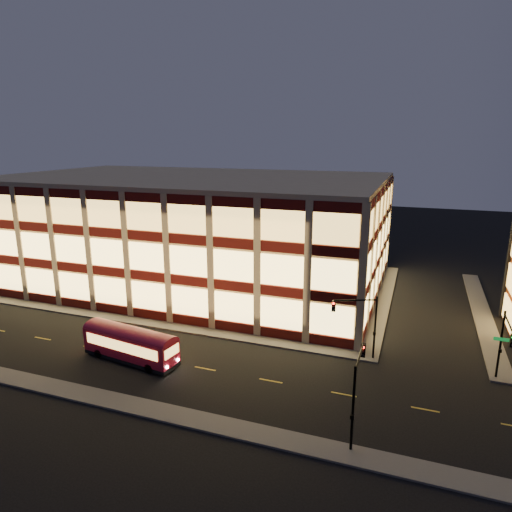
% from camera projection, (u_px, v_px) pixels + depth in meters
% --- Properties ---
extents(ground, '(200.00, 200.00, 0.00)m').
position_uv_depth(ground, '(145.00, 327.00, 48.34)').
color(ground, black).
rests_on(ground, ground).
extents(sidewalk_office_south, '(54.00, 2.00, 0.15)m').
position_uv_depth(sidewalk_office_south, '(127.00, 319.00, 50.22)').
color(sidewalk_office_south, '#514F4C').
rests_on(sidewalk_office_south, ground).
extents(sidewalk_office_east, '(2.00, 30.00, 0.15)m').
position_uv_depth(sidewalk_office_east, '(383.00, 300.00, 56.19)').
color(sidewalk_office_east, '#514F4C').
rests_on(sidewalk_office_east, ground).
extents(sidewalk_tower_west, '(2.00, 30.00, 0.15)m').
position_uv_depth(sidewalk_tower_west, '(481.00, 311.00, 52.56)').
color(sidewalk_tower_west, '#514F4C').
rests_on(sidewalk_tower_west, ground).
extents(sidewalk_near, '(100.00, 2.00, 0.15)m').
position_uv_depth(sidewalk_near, '(54.00, 387.00, 36.50)').
color(sidewalk_near, '#514F4C').
rests_on(sidewalk_near, ground).
extents(office_building, '(50.45, 30.45, 14.50)m').
position_uv_depth(office_building, '(193.00, 229.00, 62.86)').
color(office_building, tan).
rests_on(office_building, ground).
extents(traffic_signal_far, '(3.79, 1.87, 6.00)m').
position_uv_depth(traffic_signal_far, '(360.00, 317.00, 40.18)').
color(traffic_signal_far, black).
rests_on(traffic_signal_far, ground).
extents(traffic_signal_right, '(1.20, 4.37, 6.00)m').
position_uv_depth(traffic_signal_right, '(505.00, 340.00, 35.68)').
color(traffic_signal_right, black).
rests_on(traffic_signal_right, ground).
extents(traffic_signal_near, '(0.32, 4.45, 6.00)m').
position_uv_depth(traffic_signal_near, '(357.00, 382.00, 29.51)').
color(traffic_signal_near, black).
rests_on(traffic_signal_near, ground).
extents(trolley_bus, '(9.49, 3.59, 3.13)m').
position_uv_depth(trolley_bus, '(130.00, 342.00, 40.67)').
color(trolley_bus, maroon).
rests_on(trolley_bus, ground).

